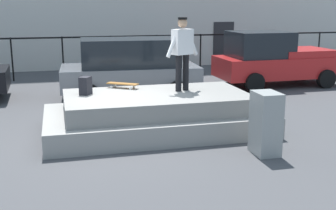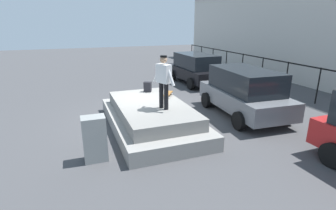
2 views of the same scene
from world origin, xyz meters
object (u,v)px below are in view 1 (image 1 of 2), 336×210
Objects in this scene: skateboard at (123,84)px; utility_box at (266,123)px; car_grey_hatchback_mid at (130,67)px; backpack at (86,86)px; skateboarder at (182,48)px; car_red_pickup_far at (274,59)px.

utility_box is (2.31, -2.90, -0.35)m from skateboard.
backpack is at bearing -114.77° from car_grey_hatchback_mid.
skateboarder is 2.77m from utility_box.
car_grey_hatchback_mid reaches higher than skateboard.
utility_box reaches higher than skateboard.
car_red_pickup_far is at bearing 61.35° from utility_box.
utility_box is at bearing -74.19° from car_grey_hatchback_mid.
skateboarder is 4.21× the size of backpack.
backpack is 7.97m from car_red_pickup_far.
backpack is 3.77m from car_grey_hatchback_mid.
car_grey_hatchback_mid is 6.04m from utility_box.
backpack is at bearing 143.96° from utility_box.
skateboarder is at bearing -79.80° from car_grey_hatchback_mid.
backpack reaches higher than utility_box.
car_grey_hatchback_mid is at bearing 77.01° from skateboard.
skateboard is 0.18× the size of car_grey_hatchback_mid.
car_grey_hatchback_mid reaches higher than backpack.
backpack is 0.09× the size of car_grey_hatchback_mid.
backpack reaches higher than skateboard.
utility_box is (3.22, -2.38, -0.45)m from backpack.
skateboarder is 2.24× the size of skateboard.
car_red_pickup_far reaches higher than utility_box.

